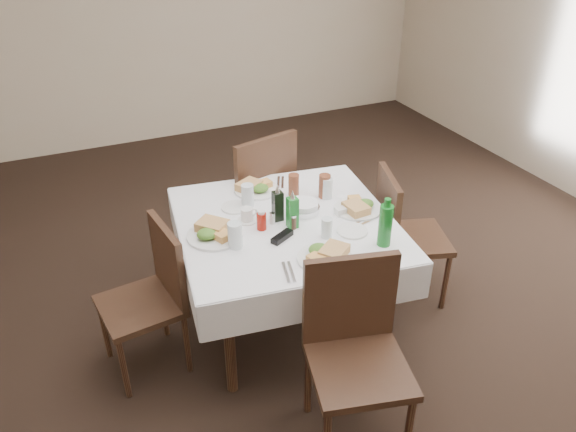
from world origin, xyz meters
The scene contains 33 objects.
ground_plane centered at (0.00, 0.00, 0.00)m, with size 7.00×7.00×0.00m, color black.
room_shell centered at (0.00, 0.00, 1.71)m, with size 6.04×7.04×2.80m.
dining_table centered at (-0.06, 0.12, 0.67)m, with size 1.37×1.37×0.76m.
chair_north centered at (0.04, 0.84, 0.58)m, with size 0.59×0.59×1.02m.
chair_south centered at (-0.07, -0.71, 0.55)m, with size 0.55×0.55×0.96m.
chair_east centered at (0.74, 0.10, 0.51)m, with size 0.54×0.54×0.90m.
chair_west centered at (-0.85, 0.14, 0.50)m, with size 0.47×0.47×0.88m.
meal_north centered at (-0.08, 0.53, 0.79)m, with size 0.28×0.28×0.06m.
meal_south centered at (-0.02, -0.31, 0.79)m, with size 0.29×0.29×0.06m.
meal_east centered at (0.38, 0.06, 0.79)m, with size 0.28×0.28×0.06m.
meal_west centered at (-0.48, 0.13, 0.79)m, with size 0.31×0.31×0.07m.
side_plate_a centered at (-0.27, 0.38, 0.77)m, with size 0.17×0.17×0.01m.
side_plate_b centered at (0.23, -0.14, 0.77)m, with size 0.17×0.17×0.01m.
water_n centered at (-0.19, 0.38, 0.83)m, with size 0.07×0.07×0.14m.
water_s centered at (0.08, -0.12, 0.82)m, with size 0.06×0.06×0.11m.
water_e centered at (0.28, 0.28, 0.83)m, with size 0.07×0.07×0.13m.
water_w centered at (-0.41, -0.01, 0.83)m, with size 0.08×0.08×0.14m.
iced_tea_a centered at (0.11, 0.39, 0.83)m, with size 0.07×0.07×0.14m.
iced_tea_b centered at (0.28, 0.29, 0.84)m, with size 0.07×0.07×0.15m.
bread_basket centered at (0.08, 0.18, 0.79)m, with size 0.19×0.19×0.06m.
oil_cruet_dark centered at (-0.09, 0.16, 0.86)m, with size 0.05×0.05×0.23m.
oil_cruet_green centered at (-0.05, 0.05, 0.86)m, with size 0.06×0.06×0.23m.
ketchup_bottle centered at (-0.21, 0.10, 0.82)m, with size 0.05×0.05×0.12m.
salt_shaker centered at (-0.14, 0.13, 0.80)m, with size 0.03×0.03×0.07m.
pepper_shaker centered at (-0.05, 0.03, 0.81)m, with size 0.04×0.04×0.09m.
coffee_mug centered at (-0.26, 0.21, 0.80)m, with size 0.12×0.11×0.08m.
sunglasses centered at (-0.15, -0.05, 0.78)m, with size 0.15×0.11×0.03m.
green_bottle centered at (0.32, -0.31, 0.88)m, with size 0.07×0.07×0.28m.
sugar_caddy centered at (0.28, 0.06, 0.79)m, with size 0.09×0.05×0.05m.
cutlery_n centered at (0.10, 0.57, 0.77)m, with size 0.11×0.17×0.01m.
cutlery_s centered at (-0.24, -0.34, 0.77)m, with size 0.08×0.18×0.01m.
cutlery_e centered at (0.38, -0.07, 0.77)m, with size 0.20×0.10×0.01m.
cutlery_w centered at (-0.51, 0.26, 0.77)m, with size 0.16×0.09×0.01m.
Camera 1 is at (-1.16, -2.39, 2.42)m, focal length 35.00 mm.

